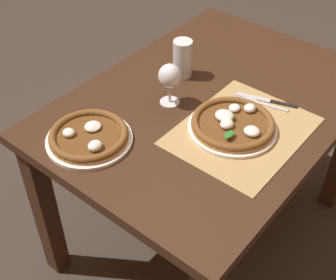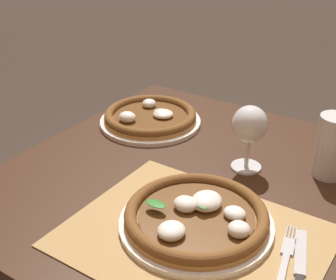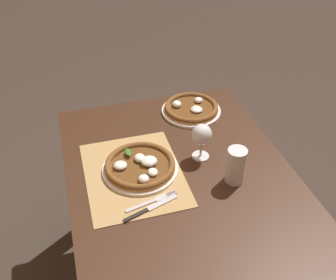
{
  "view_description": "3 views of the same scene",
  "coord_description": "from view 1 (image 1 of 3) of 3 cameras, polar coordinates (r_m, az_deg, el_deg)",
  "views": [
    {
      "loc": [
        -1.14,
        -0.73,
        1.73
      ],
      "look_at": [
        -0.3,
        -0.04,
        0.78
      ],
      "focal_mm": 50.0,
      "sensor_mm": 36.0,
      "label": 1
    },
    {
      "loc": [
        0.26,
        -0.77,
        1.3
      ],
      "look_at": [
        -0.23,
        -0.03,
        0.84
      ],
      "focal_mm": 50.0,
      "sensor_mm": 36.0,
      "label": 2
    },
    {
      "loc": [
        1.03,
        -0.36,
        1.76
      ],
      "look_at": [
        -0.18,
        -0.01,
        0.79
      ],
      "focal_mm": 42.0,
      "sensor_mm": 36.0,
      "label": 3
    }
  ],
  "objects": [
    {
      "name": "dining_table",
      "position": [
        1.74,
        5.13,
        1.87
      ],
      "size": [
        1.19,
        0.86,
        0.74
      ],
      "color": "#382114",
      "rests_on": "ground"
    },
    {
      "name": "paper_placemat",
      "position": [
        1.55,
        9.02,
        1.09
      ],
      "size": [
        0.46,
        0.37,
        0.0
      ],
      "primitive_type": "cube",
      "color": "#A88451",
      "rests_on": "dining_table"
    },
    {
      "name": "pint_glass",
      "position": [
        1.76,
        1.78,
        9.82
      ],
      "size": [
        0.07,
        0.07,
        0.15
      ],
      "color": "silver",
      "rests_on": "dining_table"
    },
    {
      "name": "ground_plane",
      "position": [
        2.2,
        4.15,
        -10.88
      ],
      "size": [
        24.0,
        24.0,
        0.0
      ],
      "primitive_type": "plane",
      "color": "#382D26"
    },
    {
      "name": "pizza_far",
      "position": [
        1.5,
        -9.62,
        0.43
      ],
      "size": [
        0.28,
        0.28,
        0.05
      ],
      "color": "white",
      "rests_on": "dining_table"
    },
    {
      "name": "knife",
      "position": [
        1.69,
        11.94,
        4.75
      ],
      "size": [
        0.08,
        0.21,
        0.01
      ],
      "color": "black",
      "rests_on": "paper_placemat"
    },
    {
      "name": "fork",
      "position": [
        1.68,
        11.12,
        4.43
      ],
      "size": [
        0.06,
        0.2,
        0.0
      ],
      "color": "#B7B7BC",
      "rests_on": "paper_placemat"
    },
    {
      "name": "pizza_near",
      "position": [
        1.54,
        7.92,
        1.94
      ],
      "size": [
        0.29,
        0.29,
        0.05
      ],
      "color": "white",
      "rests_on": "paper_placemat"
    },
    {
      "name": "wine_glass",
      "position": [
        1.6,
        0.21,
        7.62
      ],
      "size": [
        0.08,
        0.08,
        0.16
      ],
      "color": "silver",
      "rests_on": "dining_table"
    }
  ]
}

